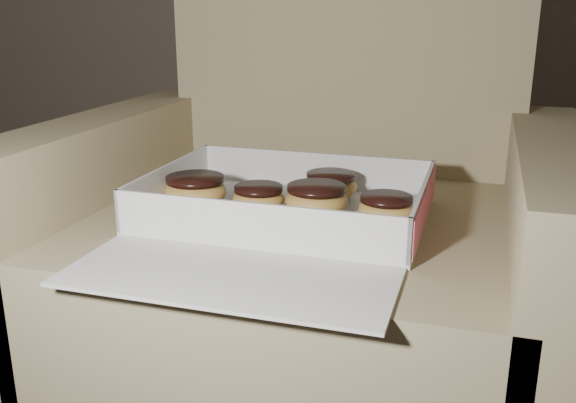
# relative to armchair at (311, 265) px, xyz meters

# --- Properties ---
(armchair) EXTENTS (0.92, 0.78, 0.96)m
(armchair) POSITION_rel_armchair_xyz_m (0.00, 0.00, 0.00)
(armchair) COLOR #857555
(armchair) RESTS_ON floor
(bakery_box) EXTENTS (0.45, 0.52, 0.07)m
(bakery_box) POSITION_rel_armchair_xyz_m (-0.01, -0.15, 0.14)
(bakery_box) COLOR silver
(bakery_box) RESTS_ON armchair
(donut_a) EXTENTS (0.09, 0.09, 0.04)m
(donut_a) POSITION_rel_armchair_xyz_m (0.15, -0.10, 0.16)
(donut_a) COLOR #C19443
(donut_a) RESTS_ON bakery_box
(donut_b) EXTENTS (0.10, 0.10, 0.05)m
(donut_b) POSITION_rel_armchair_xyz_m (0.03, -0.10, 0.16)
(donut_b) COLOR #C19443
(donut_b) RESTS_ON bakery_box
(donut_c) EXTENTS (0.09, 0.09, 0.04)m
(donut_c) POSITION_rel_armchair_xyz_m (-0.06, -0.11, 0.16)
(donut_c) COLOR #C19443
(donut_c) RESTS_ON bakery_box
(donut_d) EXTENTS (0.09, 0.09, 0.05)m
(donut_d) POSITION_rel_armchair_xyz_m (0.03, -0.00, 0.16)
(donut_d) COLOR #C19443
(donut_d) RESTS_ON bakery_box
(donut_e) EXTENTS (0.11, 0.11, 0.05)m
(donut_e) POSITION_rel_armchair_xyz_m (-0.18, -0.11, 0.16)
(donut_e) COLOR #C19443
(donut_e) RESTS_ON bakery_box
(crumb_a) EXTENTS (0.01, 0.01, 0.00)m
(crumb_a) POSITION_rel_armchair_xyz_m (-0.08, -0.20, 0.14)
(crumb_a) COLOR black
(crumb_a) RESTS_ON bakery_box
(crumb_b) EXTENTS (0.01, 0.01, 0.00)m
(crumb_b) POSITION_rel_armchair_xyz_m (0.12, -0.25, 0.14)
(crumb_b) COLOR black
(crumb_b) RESTS_ON bakery_box
(crumb_c) EXTENTS (0.01, 0.01, 0.00)m
(crumb_c) POSITION_rel_armchair_xyz_m (0.18, -0.23, 0.14)
(crumb_c) COLOR black
(crumb_c) RESTS_ON bakery_box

